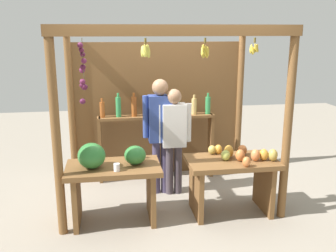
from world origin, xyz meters
TOP-DOWN VIEW (x-y plane):
  - ground_plane at (0.00, 0.00)m, footprint 12.00×12.00m
  - market_stall at (-0.01, 0.38)m, footprint 2.76×1.81m
  - fruit_counter_left at (-0.75, -0.65)m, footprint 1.11×0.64m
  - fruit_counter_right at (0.74, -0.64)m, footprint 1.11×0.64m
  - bottle_shelf_unit at (-0.06, 0.64)m, footprint 1.76×0.22m
  - vendor_man at (-0.07, 0.09)m, footprint 0.48×0.22m
  - vendor_woman at (0.11, 0.04)m, footprint 0.48×0.20m

SIDE VIEW (x-z plane):
  - ground_plane at x=0.00m, z-range 0.00..0.00m
  - fruit_counter_right at x=0.74m, z-range 0.11..0.97m
  - fruit_counter_left at x=-0.75m, z-range 0.11..1.11m
  - bottle_shelf_unit at x=-0.06m, z-range 0.14..1.50m
  - vendor_woman at x=0.11m, z-range 0.14..1.63m
  - vendor_man at x=-0.07m, z-range 0.16..1.78m
  - market_stall at x=-0.01m, z-range 0.19..2.50m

